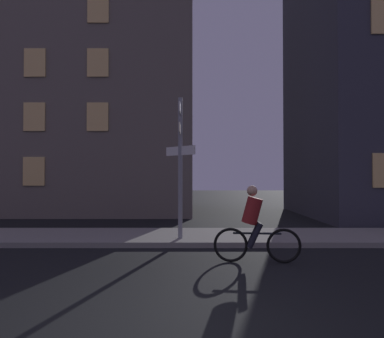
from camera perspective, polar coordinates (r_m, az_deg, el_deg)
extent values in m
plane|color=black|center=(4.64, -5.60, -24.14)|extent=(80.00, 80.00, 0.00)
cube|color=gray|center=(10.45, -2.46, -10.69)|extent=(40.00, 2.53, 0.14)
cylinder|color=gray|center=(9.67, -2.14, 0.21)|extent=(0.12, 0.12, 3.79)
cube|color=white|center=(9.83, -2.13, 9.25)|extent=(0.03, 1.33, 0.24)
cube|color=beige|center=(9.74, -2.13, 6.11)|extent=(0.03, 1.57, 0.24)
cube|color=white|center=(9.69, -2.14, 2.91)|extent=(0.81, 0.81, 0.24)
torus|color=black|center=(7.86, 14.11, -11.73)|extent=(0.72, 0.12, 0.72)
torus|color=black|center=(7.76, 5.89, -11.89)|extent=(0.72, 0.12, 0.72)
cylinder|color=black|center=(7.75, 10.02, -10.02)|extent=(1.00, 0.13, 0.04)
cylinder|color=maroon|center=(7.68, 9.26, -6.53)|extent=(0.48, 0.36, 0.61)
sphere|color=tan|center=(7.65, 9.25, -3.43)|extent=(0.22, 0.22, 0.22)
cylinder|color=black|center=(7.84, 9.59, -10.14)|extent=(0.35, 0.15, 0.55)
cylinder|color=black|center=(7.66, 9.70, -10.35)|extent=(0.35, 0.15, 0.55)
cube|color=#6B6056|center=(20.63, -19.63, 14.22)|extent=(13.30, 7.40, 14.47)
cube|color=#F2C672|center=(16.43, -24.06, -0.33)|extent=(0.90, 0.06, 1.20)
cube|color=#F2C672|center=(16.62, -24.00, 7.60)|extent=(0.90, 0.06, 1.20)
cube|color=#F2C672|center=(15.75, -15.02, 8.02)|extent=(0.90, 0.06, 1.20)
cube|color=#F2C672|center=(17.11, -23.94, 15.21)|extent=(0.90, 0.06, 1.20)
cube|color=#F2C672|center=(16.27, -14.98, 16.02)|extent=(0.90, 0.06, 1.20)
cube|color=#F2C672|center=(17.08, -14.94, 23.40)|extent=(0.90, 0.06, 1.20)
cube|color=#F2C672|center=(14.09, 28.11, -0.20)|extent=(0.90, 0.06, 1.20)
cube|color=#F2C672|center=(15.14, 27.92, 20.52)|extent=(0.90, 0.06, 1.20)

